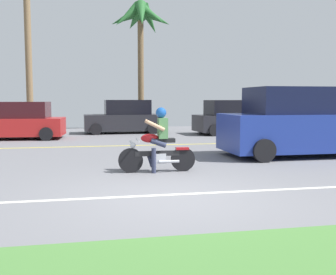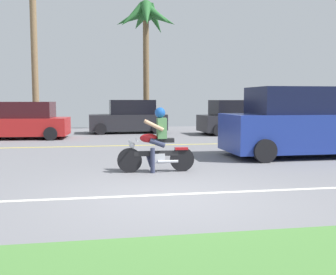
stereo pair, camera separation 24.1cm
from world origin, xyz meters
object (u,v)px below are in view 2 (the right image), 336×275
motorcyclist (157,145)px  palm_tree_0 (146,23)px  suv_nearby (308,123)px  parked_car_1 (21,122)px  parked_car_2 (129,118)px  parked_car_3 (238,118)px

motorcyclist → palm_tree_0: size_ratio=0.25×
suv_nearby → motorcyclist: bearing=-158.7°
parked_car_1 → parked_car_2: (4.85, 2.20, 0.03)m
suv_nearby → parked_car_1: bearing=143.2°
palm_tree_0 → parked_car_3: bearing=-46.1°
suv_nearby → parked_car_2: size_ratio=1.31×
parked_car_2 → parked_car_3: parked_car_2 is taller
parked_car_2 → palm_tree_0: (1.20, 2.49, 5.20)m
motorcyclist → parked_car_3: 10.97m
parked_car_3 → palm_tree_0: 7.74m
motorcyclist → palm_tree_0: (1.42, 13.69, 5.33)m
parked_car_3 → palm_tree_0: size_ratio=0.55×
motorcyclist → parked_car_3: bearing=60.5°
parked_car_2 → suv_nearby: bearing=-63.5°
suv_nearby → palm_tree_0: size_ratio=0.71×
motorcyclist → suv_nearby: size_ratio=0.36×
motorcyclist → parked_car_3: parked_car_3 is taller
parked_car_1 → parked_car_3: 10.05m
parked_car_3 → palm_tree_0: (-3.98, 4.13, 5.20)m
parked_car_1 → palm_tree_0: bearing=37.8°
parked_car_3 → parked_car_1: bearing=-176.8°
parked_car_1 → palm_tree_0: size_ratio=0.59×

